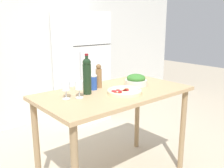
% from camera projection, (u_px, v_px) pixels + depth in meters
% --- Properties ---
extents(wall_back, '(6.40, 0.08, 2.60)m').
position_uv_depth(wall_back, '(28.00, 40.00, 3.69)').
color(wall_back, silver).
rests_on(wall_back, ground_plane).
extents(refrigerator, '(0.68, 0.66, 1.71)m').
position_uv_depth(refrigerator, '(82.00, 68.00, 3.96)').
color(refrigerator, white).
rests_on(refrigerator, ground_plane).
extents(prep_counter, '(1.44, 0.78, 0.93)m').
position_uv_depth(prep_counter, '(115.00, 103.00, 2.36)').
color(prep_counter, tan).
rests_on(prep_counter, ground_plane).
extents(wine_bottle, '(0.07, 0.07, 0.36)m').
position_uv_depth(wine_bottle, '(87.00, 75.00, 2.20)').
color(wine_bottle, black).
rests_on(wine_bottle, prep_counter).
extents(wine_glass_near, '(0.07, 0.07, 0.15)m').
position_uv_depth(wine_glass_near, '(79.00, 86.00, 2.10)').
color(wine_glass_near, silver).
rests_on(wine_glass_near, prep_counter).
extents(wine_glass_far, '(0.07, 0.07, 0.15)m').
position_uv_depth(wine_glass_far, '(66.00, 87.00, 2.07)').
color(wine_glass_far, silver).
rests_on(wine_glass_far, prep_counter).
extents(pepper_mill, '(0.06, 0.06, 0.23)m').
position_uv_depth(pepper_mill, '(99.00, 76.00, 2.43)').
color(pepper_mill, olive).
rests_on(pepper_mill, prep_counter).
extents(salad_bowl, '(0.22, 0.22, 0.12)m').
position_uv_depth(salad_bowl, '(136.00, 80.00, 2.53)').
color(salad_bowl, silver).
rests_on(salad_bowl, prep_counter).
extents(homemade_pizza, '(0.32, 0.32, 0.04)m').
position_uv_depth(homemade_pizza, '(124.00, 91.00, 2.26)').
color(homemade_pizza, beige).
rests_on(homemade_pizza, prep_counter).
extents(salt_canister, '(0.07, 0.07, 0.14)m').
position_uv_depth(salt_canister, '(93.00, 82.00, 2.37)').
color(salt_canister, '#284CA3').
rests_on(salt_canister, prep_counter).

